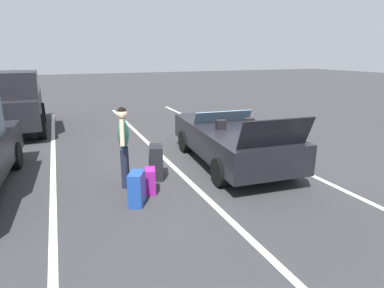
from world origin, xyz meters
name	(u,v)px	position (x,y,z in m)	size (l,w,h in m)	color
ground_plane	(230,163)	(0.00, 0.00, 0.00)	(80.00, 80.00, 0.00)	#333335
lot_line_near	(272,157)	(0.00, -1.27, 0.00)	(18.00, 0.12, 0.01)	silver
lot_line_mid	(177,170)	(0.00, 1.43, 0.00)	(18.00, 0.12, 0.01)	silver
lot_line_far	(53,188)	(0.00, 4.13, 0.00)	(18.00, 0.12, 0.01)	silver
convertible_car	(228,138)	(0.20, -0.02, 0.59)	(4.29, 2.10, 1.52)	black
suitcase_large_black	(156,162)	(-0.27, 2.01, 0.37)	(0.54, 0.40, 0.74)	black
suitcase_medium_bright	(137,189)	(-1.37, 2.70, 0.31)	(0.47, 0.40, 0.62)	#1E479E
suitcase_small_carryon	(150,181)	(-0.98, 2.35, 0.25)	(0.38, 0.29, 0.50)	#991E8C
traveler_person	(124,143)	(-0.43, 2.72, 0.93)	(0.60, 0.30, 1.65)	#1E2338
parked_pickup_truck_far	(9,101)	(5.70, 5.38, 1.11)	(5.05, 2.17, 2.10)	black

